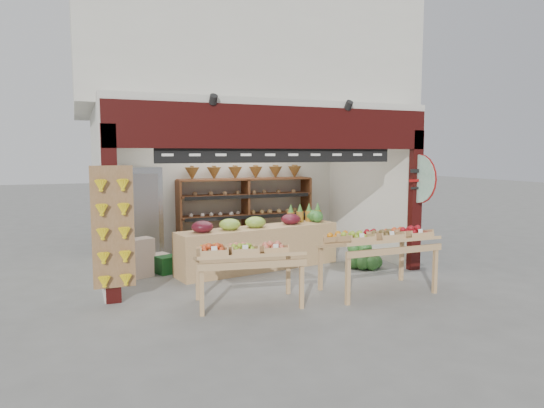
{
  "coord_description": "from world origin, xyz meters",
  "views": [
    {
      "loc": [
        -3.22,
        -8.49,
        2.23
      ],
      "look_at": [
        0.16,
        -0.2,
        1.29
      ],
      "focal_mm": 32.0,
      "sensor_mm": 36.0,
      "label": 1
    }
  ],
  "objects_px": {
    "refrigerator": "(140,214)",
    "display_table_right": "(378,239)",
    "display_table_left": "(241,253)",
    "watermelon_pile": "(363,258)",
    "cardboard_stack": "(150,261)",
    "back_shelving": "(246,198)",
    "mid_counter": "(259,246)"
  },
  "relations": [
    {
      "from": "refrigerator",
      "to": "display_table_right",
      "type": "bearing_deg",
      "value": -56.43
    },
    {
      "from": "refrigerator",
      "to": "display_table_left",
      "type": "xyz_separation_m",
      "value": [
        0.98,
        -3.62,
        -0.21
      ]
    },
    {
      "from": "display_table_left",
      "to": "watermelon_pile",
      "type": "distance_m",
      "value": 3.23
    },
    {
      "from": "cardboard_stack",
      "to": "display_table_right",
      "type": "height_order",
      "value": "display_table_right"
    },
    {
      "from": "display_table_left",
      "to": "refrigerator",
      "type": "bearing_deg",
      "value": 105.13
    },
    {
      "from": "display_table_right",
      "to": "watermelon_pile",
      "type": "xyz_separation_m",
      "value": [
        0.68,
        1.46,
        -0.66
      ]
    },
    {
      "from": "watermelon_pile",
      "to": "display_table_left",
      "type": "bearing_deg",
      "value": -156.8
    },
    {
      "from": "back_shelving",
      "to": "display_table_right",
      "type": "xyz_separation_m",
      "value": [
        0.85,
        -4.0,
        -0.35
      ]
    },
    {
      "from": "display_table_left",
      "to": "display_table_right",
      "type": "height_order",
      "value": "display_table_right"
    },
    {
      "from": "refrigerator",
      "to": "mid_counter",
      "type": "distance_m",
      "value": 2.67
    },
    {
      "from": "mid_counter",
      "to": "refrigerator",
      "type": "bearing_deg",
      "value": 139.78
    },
    {
      "from": "back_shelving",
      "to": "cardboard_stack",
      "type": "distance_m",
      "value": 2.96
    },
    {
      "from": "back_shelving",
      "to": "watermelon_pile",
      "type": "relative_size",
      "value": 4.58
    },
    {
      "from": "refrigerator",
      "to": "watermelon_pile",
      "type": "height_order",
      "value": "refrigerator"
    },
    {
      "from": "display_table_left",
      "to": "back_shelving",
      "type": "bearing_deg",
      "value": 69.85
    },
    {
      "from": "back_shelving",
      "to": "mid_counter",
      "type": "relative_size",
      "value": 0.94
    },
    {
      "from": "watermelon_pile",
      "to": "cardboard_stack",
      "type": "bearing_deg",
      "value": 164.82
    },
    {
      "from": "refrigerator",
      "to": "watermelon_pile",
      "type": "xyz_separation_m",
      "value": [
        3.9,
        -2.37,
        -0.77
      ]
    },
    {
      "from": "cardboard_stack",
      "to": "watermelon_pile",
      "type": "relative_size",
      "value": 1.58
    },
    {
      "from": "display_table_left",
      "to": "display_table_right",
      "type": "bearing_deg",
      "value": -5.35
    },
    {
      "from": "refrigerator",
      "to": "display_table_right",
      "type": "height_order",
      "value": "refrigerator"
    },
    {
      "from": "refrigerator",
      "to": "watermelon_pile",
      "type": "bearing_deg",
      "value": -37.74
    },
    {
      "from": "refrigerator",
      "to": "back_shelving",
      "type": "bearing_deg",
      "value": -2.44
    },
    {
      "from": "cardboard_stack",
      "to": "watermelon_pile",
      "type": "bearing_deg",
      "value": -15.18
    },
    {
      "from": "back_shelving",
      "to": "mid_counter",
      "type": "xyz_separation_m",
      "value": [
        -0.37,
        -1.86,
        -0.76
      ]
    },
    {
      "from": "refrigerator",
      "to": "display_table_right",
      "type": "relative_size",
      "value": 1.13
    },
    {
      "from": "mid_counter",
      "to": "display_table_left",
      "type": "xyz_separation_m",
      "value": [
        -1.02,
        -1.93,
        0.32
      ]
    },
    {
      "from": "back_shelving",
      "to": "cardboard_stack",
      "type": "bearing_deg",
      "value": -148.09
    },
    {
      "from": "display_table_right",
      "to": "watermelon_pile",
      "type": "distance_m",
      "value": 1.74
    },
    {
      "from": "display_table_left",
      "to": "display_table_right",
      "type": "distance_m",
      "value": 2.25
    },
    {
      "from": "display_table_left",
      "to": "watermelon_pile",
      "type": "height_order",
      "value": "display_table_left"
    },
    {
      "from": "mid_counter",
      "to": "display_table_right",
      "type": "bearing_deg",
      "value": -60.35
    }
  ]
}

